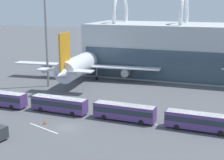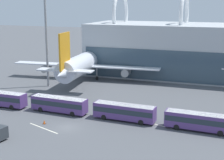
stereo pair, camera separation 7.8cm
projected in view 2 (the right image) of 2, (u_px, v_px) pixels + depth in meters
name	position (u px, v px, depth m)	size (l,w,h in m)	color
ground_plane	(67.00, 127.00, 60.37)	(440.00, 440.00, 0.00)	#515459
airliner_at_gate_near	(86.00, 62.00, 97.54)	(42.65, 41.61, 14.52)	silver
shuttle_bus_0	(0.00, 98.00, 72.28)	(11.77, 2.72, 3.10)	#56387A
shuttle_bus_1	(59.00, 104.00, 68.19)	(11.85, 3.12, 3.10)	#56387A
shuttle_bus_2	(124.00, 111.00, 63.54)	(11.84, 3.09, 3.10)	#56387A
shuttle_bus_3	(199.00, 121.00, 58.47)	(11.84, 3.09, 3.10)	#56387A
floodlight_mast	(46.00, 17.00, 85.91)	(2.08, 2.08, 30.98)	gray
lane_stripe_2	(146.00, 122.00, 63.29)	(11.23, 0.25, 0.01)	silver
lane_stripe_3	(43.00, 128.00, 60.01)	(7.75, 0.25, 0.01)	silver
traffic_cone_0	(44.00, 122.00, 62.05)	(0.57, 0.57, 0.76)	black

